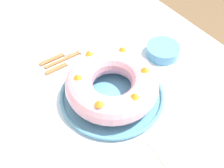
# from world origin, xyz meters

# --- Properties ---
(dining_table) EXTENTS (1.56, 0.96, 0.76)m
(dining_table) POSITION_xyz_m (0.00, 0.00, 0.67)
(dining_table) COLOR silver
(dining_table) RESTS_ON ground_plane
(serving_dish) EXTENTS (0.33, 0.33, 0.02)m
(serving_dish) POSITION_xyz_m (-0.01, -0.01, 0.77)
(serving_dish) COLOR #518EB2
(serving_dish) RESTS_ON dining_table
(bundt_cake) EXTENTS (0.29, 0.29, 0.10)m
(bundt_cake) POSITION_xyz_m (-0.01, -0.01, 0.82)
(bundt_cake) COLOR #E09EAD
(bundt_cake) RESTS_ON serving_dish
(fork) EXTENTS (0.02, 0.20, 0.01)m
(fork) POSITION_xyz_m (-0.24, -0.03, 0.77)
(fork) COLOR #936038
(fork) RESTS_ON dining_table
(serving_knife) EXTENTS (0.02, 0.21, 0.01)m
(serving_knife) POSITION_xyz_m (-0.27, -0.06, 0.77)
(serving_knife) COLOR #936038
(serving_knife) RESTS_ON dining_table
(cake_knife) EXTENTS (0.02, 0.18, 0.01)m
(cake_knife) POSITION_xyz_m (-0.22, -0.07, 0.77)
(cake_knife) COLOR #936038
(cake_knife) RESTS_ON dining_table
(side_bowl) EXTENTS (0.12, 0.12, 0.04)m
(side_bowl) POSITION_xyz_m (-0.06, 0.25, 0.78)
(side_bowl) COLOR #518EB2
(side_bowl) RESTS_ON dining_table
(napkin) EXTENTS (0.16, 0.12, 0.00)m
(napkin) POSITION_xyz_m (0.26, 0.02, 0.76)
(napkin) COLOR beige
(napkin) RESTS_ON dining_table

